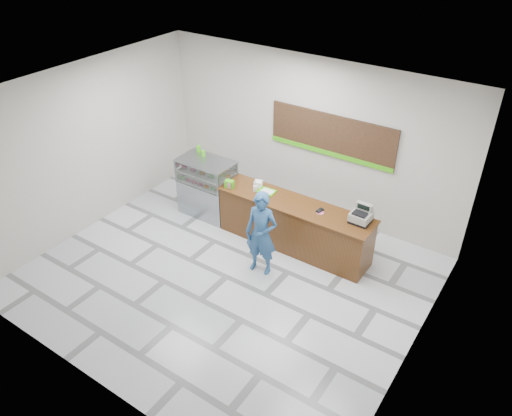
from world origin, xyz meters
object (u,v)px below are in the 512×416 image
Objects in this scene: sales_counter at (294,225)px; customer at (261,234)px; serving_tray at (267,191)px; display_case at (207,187)px; cash_register at (361,216)px.

customer reaches higher than sales_counter.
customer is (-0.12, -1.00, 0.34)m from sales_counter.
serving_tray is 0.22× the size of customer.
customer reaches higher than serving_tray.
display_case is 3.43× the size of cash_register.
cash_register reaches higher than serving_tray.
cash_register is at bearing 2.33° from display_case.
sales_counter is at bearing 73.76° from customer.
serving_tray is at bearing 109.23° from customer.
display_case is at bearing -179.99° from sales_counter.
display_case is 1.56m from serving_tray.
sales_counter is 1.06m from customer.
customer reaches higher than cash_register.
customer reaches higher than display_case.
display_case is at bearing 179.14° from serving_tray.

